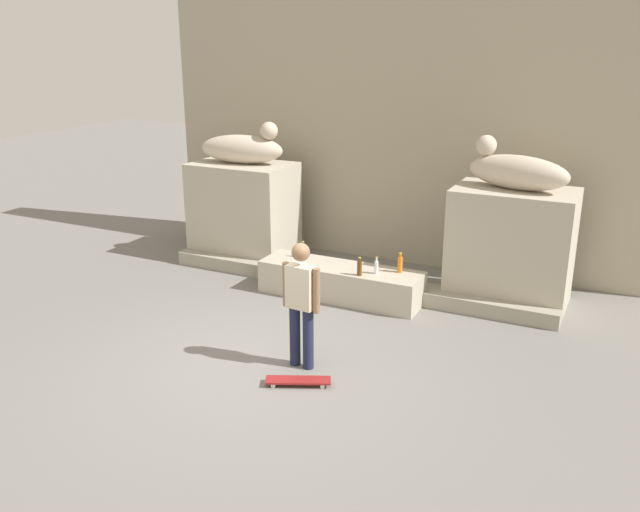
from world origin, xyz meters
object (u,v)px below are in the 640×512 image
skateboard (298,380)px  bottle_brown (359,268)px  skater (301,300)px  bottle_blue (303,251)px  statue_reclining_left (243,148)px  statue_reclining_right (516,171)px  bottle_orange (400,264)px  bottle_clear (376,267)px

skateboard → bottle_brown: size_ratio=2.74×
skater → bottle_blue: size_ratio=5.88×
statue_reclining_left → statue_reclining_right: bearing=-7.6°
skateboard → bottle_brown: (-0.30, 2.61, 0.59)m
statue_reclining_right → skateboard: (-1.70, -3.90, -2.06)m
statue_reclining_left → skater: (2.98, -3.43, -1.21)m
skateboard → bottle_orange: 3.09m
bottle_orange → bottle_clear: size_ratio=1.17×
statue_reclining_left → skater: bearing=-56.6°
statue_reclining_left → bottle_orange: 3.79m
bottle_blue → bottle_clear: bottle_blue is taller
skateboard → bottle_clear: bearing=-112.8°
statue_reclining_left → bottle_orange: (3.39, -0.87, -1.46)m
bottle_brown → bottle_blue: bottle_brown is taller
statue_reclining_right → bottle_clear: (-1.80, -1.10, -1.48)m
skateboard → bottle_brown: bottle_brown is taller
statue_reclining_right → bottle_brown: bearing=46.2°
statue_reclining_right → skater: statue_reclining_right is taller
skateboard → bottle_blue: bearing=-88.3°
bottle_blue → bottle_clear: size_ratio=1.03×
statue_reclining_left → bottle_clear: size_ratio=6.03×
bottle_orange → bottle_blue: 1.71m
statue_reclining_left → statue_reclining_right: same height
skater → skateboard: bearing=117.2°
statue_reclining_left → skateboard: (3.17, -3.90, -2.06)m
statue_reclining_left → bottle_orange: statue_reclining_left is taller
bottle_blue → bottle_brown: bearing=-18.7°
skater → bottle_brown: bearing=-82.4°
statue_reclining_left → bottle_clear: bearing=-27.1°
statue_reclining_left → skater: size_ratio=0.99×
statue_reclining_right → bottle_brown: size_ratio=5.70×
statue_reclining_right → bottle_blue: bearing=28.9°
skater → bottle_blue: bearing=-58.2°
statue_reclining_left → bottle_orange: size_ratio=5.16×
skater → skateboard: 0.99m
skateboard → skater: bearing=-92.3°
statue_reclining_right → bottle_orange: (-1.48, -0.88, -1.46)m
bottle_brown → bottle_orange: 0.66m
statue_reclining_left → bottle_clear: statue_reclining_left is taller
statue_reclining_right → skater: 4.10m
skateboard → bottle_orange: bottle_orange is taller
skater → bottle_brown: size_ratio=5.65×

